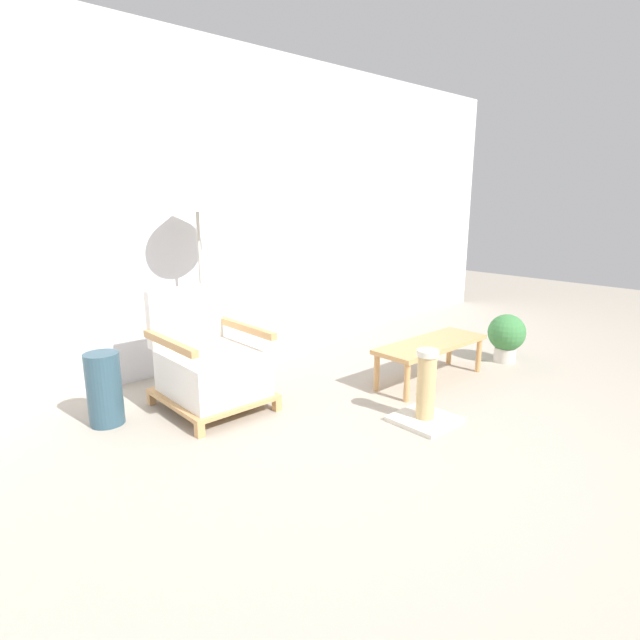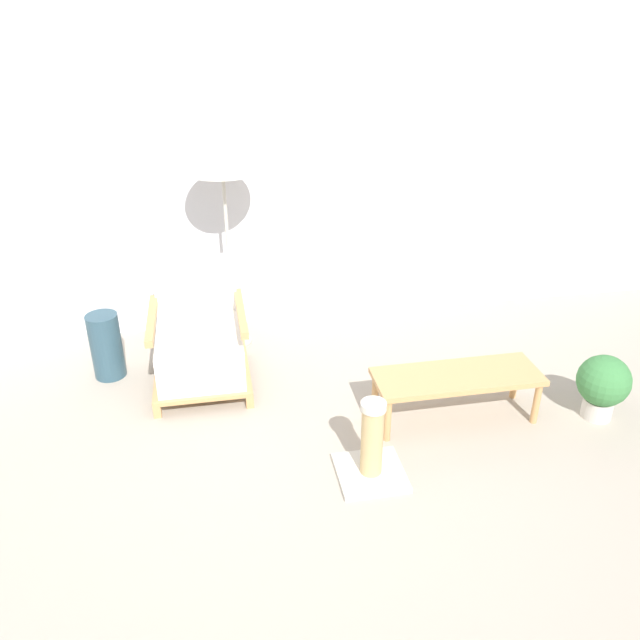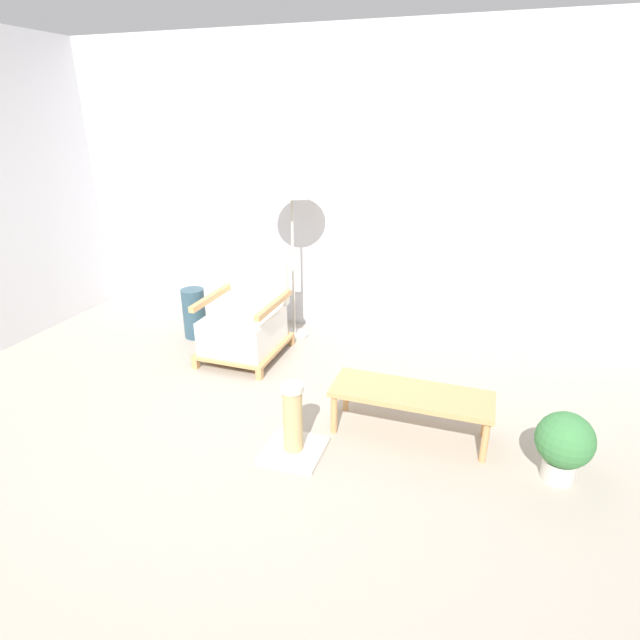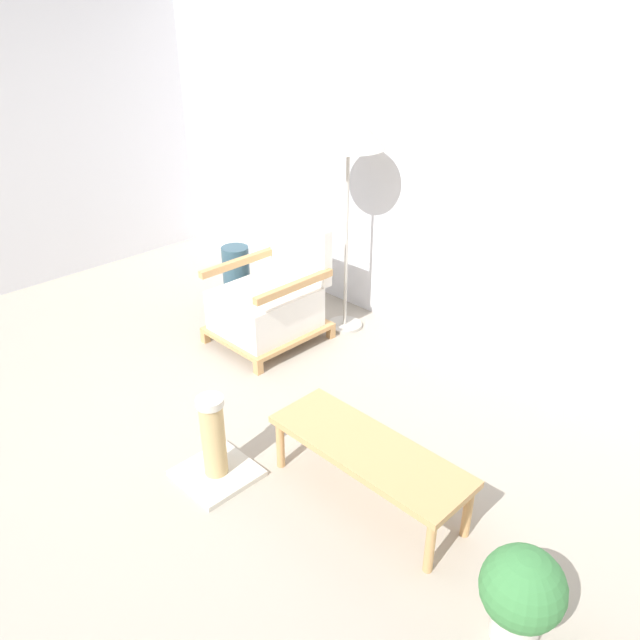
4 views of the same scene
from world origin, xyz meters
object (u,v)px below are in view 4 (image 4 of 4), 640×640
object	(u,v)px
floor_lamp	(349,134)
vase	(236,275)
potted_plant	(522,593)
armchair	(270,302)
coffee_table	(368,453)
scratching_post	(215,450)

from	to	relation	value
floor_lamp	vase	world-z (taller)	floor_lamp
vase	potted_plant	xyz separation A→B (m)	(3.13, -1.10, 0.01)
floor_lamp	vase	distance (m)	1.53
armchair	floor_lamp	distance (m)	1.28
armchair	coffee_table	world-z (taller)	armchair
armchair	floor_lamp	bearing A→B (deg)	63.70
floor_lamp	scratching_post	bearing A→B (deg)	-68.75
floor_lamp	armchair	bearing A→B (deg)	-116.30
floor_lamp	potted_plant	distance (m)	2.89
coffee_table	potted_plant	size ratio (longest dim) A/B	2.41
vase	potted_plant	size ratio (longest dim) A/B	1.10
coffee_table	scratching_post	bearing A→B (deg)	-146.63
potted_plant	armchair	bearing A→B (deg)	160.20
armchair	coffee_table	bearing A→B (deg)	-25.03
floor_lamp	coffee_table	xyz separation A→B (m)	(1.32, -1.25, -1.15)
potted_plant	vase	bearing A→B (deg)	160.73
armchair	scratching_post	world-z (taller)	armchair
potted_plant	scratching_post	size ratio (longest dim) A/B	0.88
potted_plant	scratching_post	xyz separation A→B (m)	(-1.57, -0.28, -0.07)
armchair	floor_lamp	xyz separation A→B (m)	(0.25, 0.51, 1.14)
armchair	potted_plant	distance (m)	2.64
coffee_table	vase	distance (m)	2.41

